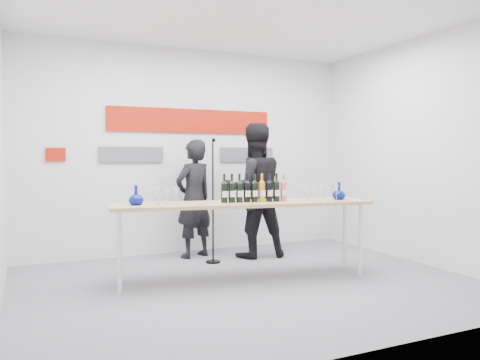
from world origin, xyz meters
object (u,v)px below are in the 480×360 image
(tasting_table, at_px, (244,208))
(presenter_left, at_px, (194,199))
(mic_stand, at_px, (213,225))
(presenter_right, at_px, (254,190))

(tasting_table, distance_m, presenter_left, 1.37)
(mic_stand, bearing_deg, presenter_left, 111.60)
(presenter_left, height_order, mic_stand, mic_stand)
(tasting_table, relative_size, presenter_right, 1.62)
(presenter_right, bearing_deg, mic_stand, 16.64)
(presenter_left, distance_m, presenter_right, 0.85)
(presenter_left, height_order, presenter_right, presenter_right)
(tasting_table, relative_size, presenter_left, 1.84)
(tasting_table, distance_m, mic_stand, 0.98)
(tasting_table, bearing_deg, mic_stand, 100.66)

